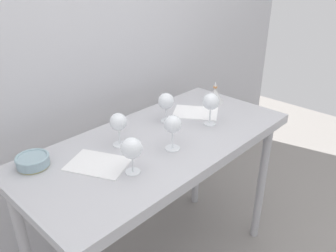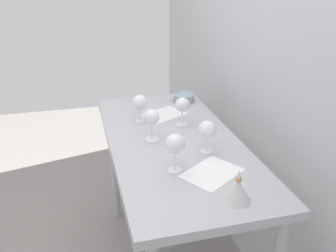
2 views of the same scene
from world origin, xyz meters
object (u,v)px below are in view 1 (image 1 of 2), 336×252
(wine_glass_far_left, at_px, (118,123))
(wine_glass_far_right, at_px, (166,102))
(wine_glass_near_right, at_px, (211,102))
(tasting_bowl, at_px, (33,161))
(tasting_sheet_lower, at_px, (196,112))
(wine_glass_near_center, at_px, (173,125))
(tasting_sheet_upper, at_px, (98,164))
(wine_glass_near_left, at_px, (132,149))
(decanter_funnel, at_px, (215,95))

(wine_glass_far_left, height_order, wine_glass_far_right, same)
(wine_glass_near_right, xyz_separation_m, tasting_bowl, (-0.84, 0.29, -0.10))
(tasting_sheet_lower, distance_m, tasting_bowl, 0.91)
(wine_glass_far_left, bearing_deg, wine_glass_near_right, -20.18)
(wine_glass_near_center, xyz_separation_m, wine_glass_far_right, (0.19, 0.23, -0.01))
(wine_glass_far_left, relative_size, wine_glass_near_right, 0.93)
(wine_glass_far_left, xyz_separation_m, wine_glass_near_right, (0.47, -0.17, 0.01))
(wine_glass_near_right, height_order, tasting_sheet_upper, wine_glass_near_right)
(wine_glass_near_right, bearing_deg, tasting_sheet_upper, 170.27)
(wine_glass_near_center, bearing_deg, wine_glass_far_left, 125.16)
(wine_glass_near_left, xyz_separation_m, wine_glass_near_center, (0.25, 0.01, 0.01))
(wine_glass_near_left, xyz_separation_m, tasting_sheet_lower, (0.64, 0.19, -0.11))
(wine_glass_near_left, height_order, tasting_sheet_lower, wine_glass_near_left)
(wine_glass_far_right, bearing_deg, decanter_funnel, -3.58)
(wine_glass_far_right, xyz_separation_m, decanter_funnel, (0.40, -0.03, -0.07))
(wine_glass_near_center, xyz_separation_m, tasting_bowl, (-0.51, 0.32, -0.09))
(tasting_sheet_lower, bearing_deg, decanter_funnel, -26.82)
(decanter_funnel, bearing_deg, wine_glass_far_right, 176.42)
(wine_glass_near_center, relative_size, tasting_sheet_lower, 0.67)
(wine_glass_far_right, xyz_separation_m, tasting_sheet_lower, (0.19, -0.05, -0.11))
(wine_glass_near_left, distance_m, tasting_sheet_lower, 0.68)
(wine_glass_near_right, distance_m, tasting_sheet_upper, 0.66)
(tasting_sheet_upper, bearing_deg, tasting_bowl, 111.76)
(wine_glass_near_center, height_order, decanter_funnel, wine_glass_near_center)
(wine_glass_far_right, bearing_deg, wine_glass_far_left, -176.48)
(wine_glass_far_left, bearing_deg, wine_glass_near_left, -116.82)
(wine_glass_near_left, distance_m, wine_glass_near_center, 0.25)
(wine_glass_far_right, xyz_separation_m, wine_glass_near_right, (0.13, -0.19, 0.01))
(wine_glass_near_center, xyz_separation_m, wine_glass_near_right, (0.32, 0.03, 0.01))
(wine_glass_far_right, height_order, tasting_sheet_lower, wine_glass_far_right)
(wine_glass_near_left, xyz_separation_m, wine_glass_near_right, (0.58, 0.04, 0.01))
(wine_glass_far_left, relative_size, wine_glass_far_right, 1.01)
(tasting_sheet_lower, height_order, decanter_funnel, decanter_funnel)
(tasting_sheet_upper, relative_size, decanter_funnel, 1.89)
(wine_glass_far_right, relative_size, tasting_sheet_upper, 0.64)
(wine_glass_far_left, relative_size, wine_glass_near_center, 0.97)
(tasting_bowl, relative_size, decanter_funnel, 1.05)
(wine_glass_far_right, height_order, tasting_bowl, wine_glass_far_right)
(wine_glass_far_left, distance_m, wine_glass_near_center, 0.25)
(wine_glass_near_left, relative_size, tasting_bowl, 1.14)
(wine_glass_far_left, height_order, tasting_bowl, wine_glass_far_left)
(wine_glass_far_left, relative_size, tasting_sheet_lower, 0.65)
(tasting_sheet_upper, bearing_deg, wine_glass_far_left, -5.38)
(wine_glass_far_left, bearing_deg, decanter_funnel, -0.34)
(wine_glass_near_center, xyz_separation_m, tasting_sheet_lower, (0.39, 0.18, -0.12))
(wine_glass_far_left, xyz_separation_m, decanter_funnel, (0.74, -0.00, -0.07))
(wine_glass_far_left, bearing_deg, wine_glass_near_center, -54.84)
(wine_glass_near_left, distance_m, tasting_bowl, 0.43)
(tasting_sheet_upper, distance_m, tasting_sheet_lower, 0.70)
(tasting_bowl, bearing_deg, tasting_sheet_upper, -42.79)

